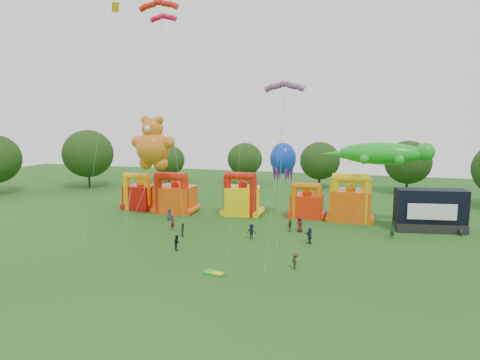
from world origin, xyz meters
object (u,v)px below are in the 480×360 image
(bouncy_castle_2, at_px, (242,198))
(octopus_kite, at_px, (275,184))
(spectator_4, at_px, (290,226))
(stage_trailer, at_px, (430,211))
(gecko_kite, at_px, (375,170))
(spectator_0, at_px, (169,214))
(bouncy_castle_0, at_px, (141,195))
(teddy_bear_kite, at_px, (150,159))

(bouncy_castle_2, relative_size, octopus_kite, 0.60)
(spectator_4, bearing_deg, bouncy_castle_2, -100.63)
(bouncy_castle_2, relative_size, stage_trailer, 0.74)
(gecko_kite, xyz_separation_m, octopus_kite, (-13.82, -0.36, -2.48))
(octopus_kite, distance_m, spectator_0, 15.80)
(bouncy_castle_0, xyz_separation_m, bouncy_castle_2, (16.88, 0.40, 0.24))
(gecko_kite, height_order, octopus_kite, gecko_kite)
(bouncy_castle_0, bearing_deg, bouncy_castle_2, 1.35)
(bouncy_castle_2, height_order, gecko_kite, gecko_kite)
(bouncy_castle_2, bearing_deg, octopus_kite, -11.05)
(teddy_bear_kite, distance_m, spectator_0, 8.44)
(stage_trailer, distance_m, gecko_kite, 8.67)
(spectator_0, xyz_separation_m, spectator_4, (17.71, -1.45, -0.04))
(bouncy_castle_0, height_order, spectator_4, bouncy_castle_0)
(teddy_bear_kite, xyz_separation_m, spectator_4, (20.43, -1.32, -8.03))
(bouncy_castle_0, height_order, octopus_kite, octopus_kite)
(bouncy_castle_0, relative_size, spectator_4, 3.79)
(gecko_kite, relative_size, spectator_0, 8.80)
(bouncy_castle_2, relative_size, teddy_bear_kite, 0.45)
(stage_trailer, height_order, octopus_kite, octopus_kite)
(bouncy_castle_0, xyz_separation_m, stage_trailer, (42.81, -1.53, 0.35))
(stage_trailer, relative_size, gecko_kite, 0.62)
(bouncy_castle_0, xyz_separation_m, teddy_bear_kite, (4.93, -5.75, 6.53))
(octopus_kite, xyz_separation_m, spectator_0, (-14.35, -5.02, -4.30))
(gecko_kite, bearing_deg, octopus_kite, -178.52)
(spectator_4, bearing_deg, gecko_kite, 153.83)
(bouncy_castle_0, bearing_deg, spectator_0, -36.30)
(octopus_kite, bearing_deg, teddy_bear_kite, -163.24)
(bouncy_castle_2, distance_m, gecko_kite, 19.62)
(spectator_4, bearing_deg, octopus_kite, -121.83)
(gecko_kite, bearing_deg, stage_trailer, -10.43)
(gecko_kite, relative_size, spectator_4, 9.25)
(bouncy_castle_0, height_order, gecko_kite, gecko_kite)
(bouncy_castle_2, bearing_deg, spectator_0, -146.89)
(teddy_bear_kite, height_order, gecko_kite, teddy_bear_kite)
(spectator_4, bearing_deg, stage_trailer, 138.32)
(teddy_bear_kite, bearing_deg, gecko_kite, 10.09)
(stage_trailer, distance_m, spectator_4, 18.40)
(octopus_kite, bearing_deg, bouncy_castle_0, 178.43)
(bouncy_castle_0, xyz_separation_m, spectator_0, (7.65, -5.62, -1.46))
(bouncy_castle_2, height_order, octopus_kite, octopus_kite)
(gecko_kite, bearing_deg, teddy_bear_kite, -169.91)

